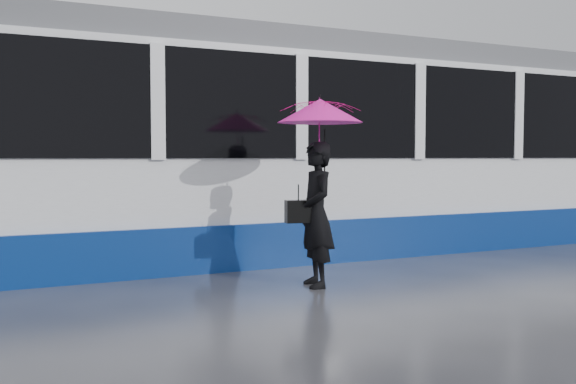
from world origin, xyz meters
TOP-DOWN VIEW (x-y plane):
  - ground at (0.00, 0.00)m, footprint 90.00×90.00m
  - rails at (0.00, 2.50)m, footprint 34.00×1.51m
  - tram at (-1.95, 2.50)m, footprint 26.00×2.56m
  - woman at (1.06, -0.07)m, footprint 0.50×0.68m
  - umbrella at (1.11, -0.07)m, footprint 1.14×1.14m
  - handbag at (0.84, -0.05)m, footprint 0.32×0.18m

SIDE VIEW (x-z plane):
  - ground at x=0.00m, z-range 0.00..0.00m
  - rails at x=0.00m, z-range 0.00..0.02m
  - woman at x=1.06m, z-range 0.00..1.70m
  - handbag at x=0.84m, z-range 0.67..1.11m
  - tram at x=-1.95m, z-range -0.04..3.31m
  - umbrella at x=1.11m, z-range 1.29..2.43m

